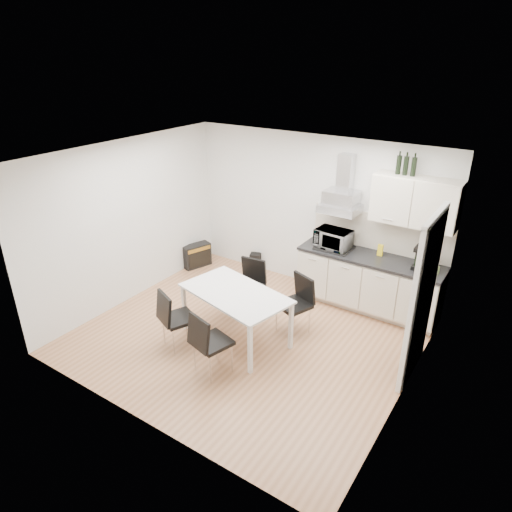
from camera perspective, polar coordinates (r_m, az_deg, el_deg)
The scene contains 15 objects.
ground at distance 6.74m, azimuth -1.20°, elevation -9.98°, with size 4.50×4.50×0.00m, color tan.
wall_back at distance 7.70m, azimuth 7.23°, elevation 5.30°, with size 4.50×0.10×2.60m, color silver.
wall_front at distance 4.79m, azimuth -15.20°, elevation -8.20°, with size 4.50×0.10×2.60m, color silver.
wall_left at distance 7.51m, azimuth -15.60°, elevation 4.07°, with size 0.10×4.00×2.60m, color silver.
wall_right at distance 5.28m, azimuth 19.30°, elevation -5.49°, with size 0.10×4.00×2.60m, color silver.
ceiling at distance 5.67m, azimuth -1.44°, elevation 12.16°, with size 4.50×4.50×0.00m, color white.
doorway at distance 5.88m, azimuth 20.05°, elevation -5.18°, with size 0.08×1.04×2.10m, color white.
kitchenette at distance 7.23m, azimuth 14.45°, elevation -0.64°, with size 2.22×0.64×2.52m.
dining_table at distance 6.34m, azimuth -2.59°, elevation -5.15°, with size 1.66×1.17×0.75m.
chair_far_left at distance 7.04m, azimuth -0.98°, elevation -4.10°, with size 0.44×0.50×0.88m, color black, non-canonical shape.
chair_far_right at distance 6.62m, azimuth 4.69°, elevation -6.23°, with size 0.44×0.50×0.88m, color black, non-canonical shape.
chair_near_left at distance 6.39m, azimuth -9.62°, elevation -7.77°, with size 0.44×0.50×0.88m, color black, non-canonical shape.
chair_near_right at distance 5.87m, azimuth -5.46°, elevation -10.75°, with size 0.44×0.50×0.88m, color black, non-canonical shape.
guitar_amp at distance 8.74m, azimuth -7.43°, elevation 0.09°, with size 0.39×0.57×0.44m.
floor_speaker at distance 8.56m, azimuth -0.07°, elevation -0.69°, with size 0.19×0.17×0.32m, color black.
Camera 1 is at (3.17, -4.54, 3.83)m, focal length 32.00 mm.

